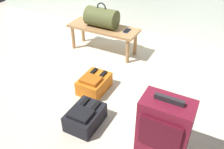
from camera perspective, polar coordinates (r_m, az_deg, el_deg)
The scene contains 7 objects.
ground_plane at distance 2.93m, azimuth -5.96°, elevation -2.40°, with size 6.60×6.60×0.00m, color beige.
bench at distance 3.46m, azimuth -2.05°, elevation 10.27°, with size 1.00×0.36×0.38m.
duffel_bag_olive at distance 3.40m, azimuth -2.44°, elevation 13.24°, with size 0.44×0.26×0.34m.
cell_phone at distance 3.32m, azimuth 3.52°, elevation 10.27°, with size 0.07×0.14×0.01m.
suitcase_upright_burgundy at distance 1.96m, azimuth 12.03°, elevation -12.72°, with size 0.39×0.26×0.68m.
backpack_orange at distance 2.79m, azimuth -4.23°, elevation -2.09°, with size 0.28×0.38×0.21m.
backpack_dark at distance 2.39m, azimuth -6.36°, elevation -9.85°, with size 0.28×0.38×0.21m.
Camera 1 is at (1.34, -1.91, 1.78)m, focal length 38.89 mm.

